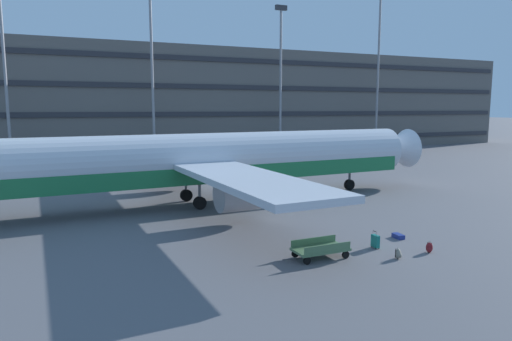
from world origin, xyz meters
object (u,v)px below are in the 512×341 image
Objects in this scene: suitcase_laid_flat at (398,236)px; suitcase_red at (375,241)px; baggage_cart at (320,249)px; airliner at (204,161)px; backpack_upright at (398,254)px; backpack_orange at (429,248)px.

suitcase_red reaches higher than suitcase_laid_flat.
baggage_cart is (-5.60, -1.15, 0.31)m from suitcase_laid_flat.
suitcase_laid_flat is at bearing 22.52° from suitcase_red.
baggage_cart is (1.46, -13.83, -2.76)m from airliner.
suitcase_red is at bearing -157.48° from suitcase_laid_flat.
suitcase_laid_flat is 2.46m from suitcase_red.
suitcase_laid_flat is 0.85× the size of suitcase_red.
airliner reaches higher than suitcase_red.
suitcase_laid_flat is at bearing 49.54° from backpack_upright.
backpack_upright is 0.16× the size of baggage_cart.
airliner reaches higher than baggage_cart.
airliner is 16.38m from backpack_upright.
airliner is at bearing 119.09° from suitcase_laid_flat.
backpack_orange is at bearing -15.12° from baggage_cart.
suitcase_red is 0.27× the size of baggage_cart.
suitcase_red reaches higher than backpack_upright.
airliner is 14.18m from baggage_cart.
suitcase_red is at bearing 140.04° from backpack_orange.
suitcase_laid_flat is at bearing -60.91° from airliner.
suitcase_laid_flat is 2.60m from backpack_orange.
suitcase_laid_flat is at bearing 83.21° from backpack_orange.
airliner is at bearing 109.38° from suitcase_red.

